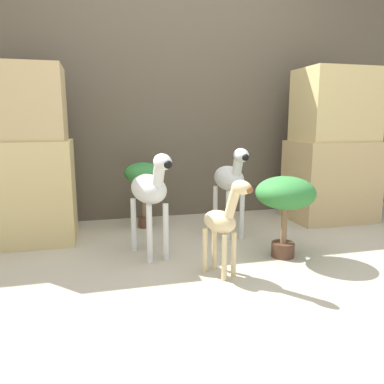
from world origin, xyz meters
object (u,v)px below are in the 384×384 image
Objects in this scene: zebra_right at (230,179)px; potted_palm_front at (285,197)px; giraffe_figurine at (223,221)px; potted_palm_back at (143,176)px; zebra_left at (150,190)px.

zebra_right reaches higher than potted_palm_front.
giraffe_figurine is 1.08× the size of potted_palm_front.
potted_palm_front is 1.28m from potted_palm_back.
zebra_left is 1.27× the size of potted_palm_back.
zebra_right is 1.21× the size of giraffe_figurine.
zebra_right is 0.76m from zebra_left.
giraffe_figurine is at bearing -157.79° from potted_palm_front.
zebra_left reaches higher than giraffe_figurine.
zebra_left is at bearing 129.94° from giraffe_figurine.
zebra_left is 1.30× the size of potted_palm_front.
zebra_right is at bearing 109.18° from potted_palm_front.
giraffe_figurine is 1.22m from potted_palm_back.
zebra_left is at bearing 165.25° from potted_palm_front.
zebra_right is 1.27× the size of potted_palm_back.
potted_palm_front is 0.97× the size of potted_palm_back.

